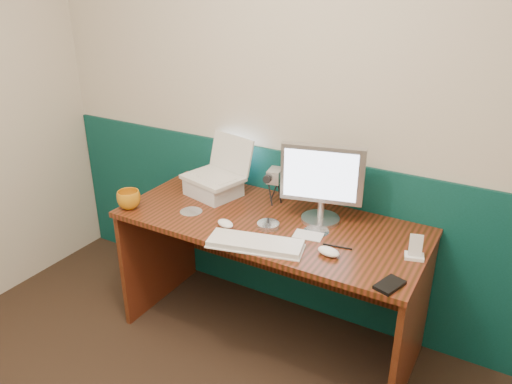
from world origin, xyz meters
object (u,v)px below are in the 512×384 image
Objects in this scene: laptop at (212,158)px; mug at (129,200)px; keyboard at (255,244)px; camcorder at (275,185)px; desk at (270,281)px; monitor at (322,184)px.

laptop is 2.49× the size of mug.
camcorder reaches higher than keyboard.
mug is at bearing -115.17° from laptop.
desk is 5.07× the size of laptop.
desk is 12.61× the size of mug.
desk is at bearing -1.35° from laptop.
desk is at bearing -79.66° from camcorder.
camcorder is (0.66, 0.45, 0.06)m from mug.
mug reaches higher than keyboard.
laptop reaches higher than mug.
monitor reaches higher than keyboard.
laptop is at bearing 50.90° from mug.
monitor is at bearing 21.49° from mug.
mug is 0.80m from camcorder.
desk is 7.19× the size of camcorder.
laptop is 0.38m from camcorder.
keyboard is 3.50× the size of mug.
laptop is at bearing 166.89° from monitor.
desk is 0.89m from mug.
keyboard is at bearing -76.33° from desk.
mug is at bearing 164.71° from keyboard.
camcorder reaches higher than mug.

